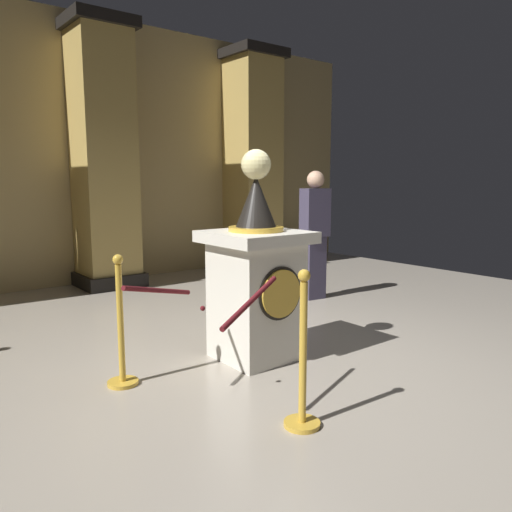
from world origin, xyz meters
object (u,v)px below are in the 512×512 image
(stanchion_near, at_px, (121,340))
(bystander_guest, at_px, (315,231))
(stanchion_far, at_px, (303,373))
(pedestal_clock, at_px, (256,280))

(stanchion_near, bearing_deg, bystander_guest, 19.43)
(bystander_guest, bearing_deg, stanchion_far, -136.08)
(stanchion_near, relative_size, stanchion_far, 0.99)
(stanchion_far, relative_size, bystander_guest, 0.61)
(pedestal_clock, distance_m, bystander_guest, 2.43)
(pedestal_clock, bearing_deg, bystander_guest, 32.83)
(pedestal_clock, height_order, stanchion_near, pedestal_clock)
(pedestal_clock, xyz_separation_m, stanchion_far, (-0.56, -1.19, -0.35))
(pedestal_clock, height_order, stanchion_far, pedestal_clock)
(pedestal_clock, relative_size, stanchion_far, 1.78)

